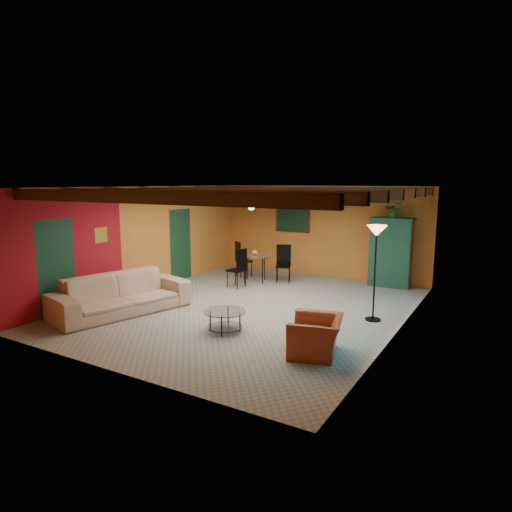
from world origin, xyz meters
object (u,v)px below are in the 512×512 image
Objects in this scene: coffee_table at (225,321)px; vase at (255,241)px; armchair at (316,336)px; armoire at (391,253)px; sofa at (121,294)px; floor_lamp at (375,273)px; potted_plant at (393,211)px; dining_table at (255,263)px.

vase is (-1.67, 3.92, 0.95)m from coffee_table.
coffee_table is at bearing -66.99° from vase.
armchair is at bearing -48.70° from vase.
sofa is at bearing -130.33° from armoire.
sofa is at bearing -103.00° from vase.
sofa is 4.52m from armchair.
armoire is at bearing 71.60° from coffee_table.
sofa is at bearing -176.81° from coffee_table.
potted_plant is (-0.45, 3.26, 1.07)m from floor_lamp.
vase is (-3.58, 4.08, 0.85)m from armchair.
potted_plant is at bearing 97.87° from floor_lamp.
armoire is 10.23× the size of vase.
armoire is (4.39, 5.51, 0.48)m from sofa.
potted_plant is (1.79, 5.37, 1.84)m from coffee_table.
potted_plant reaches higher than floor_lamp.
armchair is 0.53× the size of armoire.
vase is at bearing 1.69° from sofa.
vase is (-3.45, -1.45, 0.25)m from armoire.
potted_plant is at bearing 165.79° from armchair.
dining_table is at bearing 155.11° from floor_lamp.
dining_table is 0.62m from vase.
armoire reaches higher than dining_table.
vase is at bearing 113.01° from coffee_table.
armoire is at bearing -23.84° from sofa.
armchair is at bearing -88.63° from potted_plant.
armchair is at bearing -4.68° from coffee_table.
armoire is 3.29m from floor_lamp.
dining_table reaches higher than coffee_table.
armoire is 0.92× the size of floor_lamp.
vase is at bearing -159.05° from armoire.
floor_lamp reaches higher than coffee_table.
dining_table is 11.65× the size of vase.
vase is at bearing -154.27° from armchair.
dining_table is at bearing 1.69° from sofa.
floor_lamp reaches higher than dining_table.
armchair is at bearing -90.43° from armoire.
coffee_table is (2.60, 0.15, -0.21)m from sofa.
floor_lamp is at bearing -24.89° from vase.
potted_plant reaches higher than armchair.
armchair is at bearing -97.98° from floor_lamp.
potted_plant reaches higher than vase.
armoire is (3.45, 1.45, 0.37)m from dining_table.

